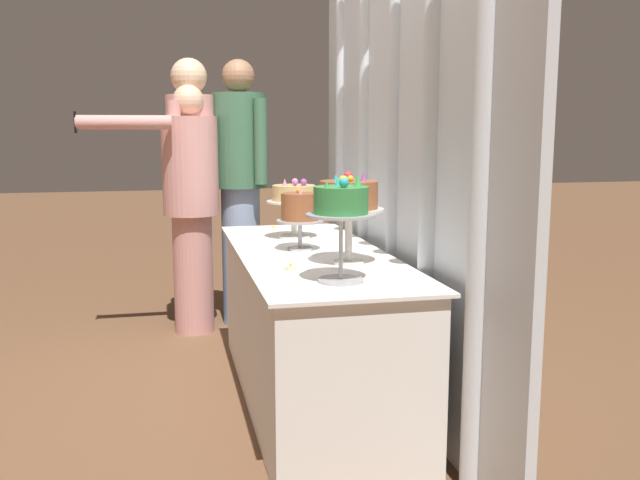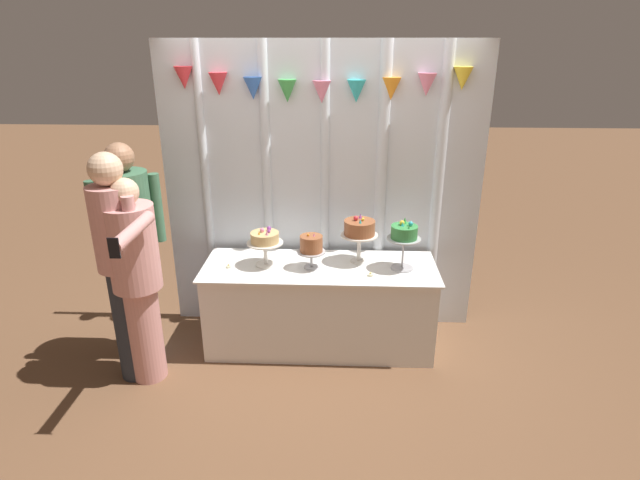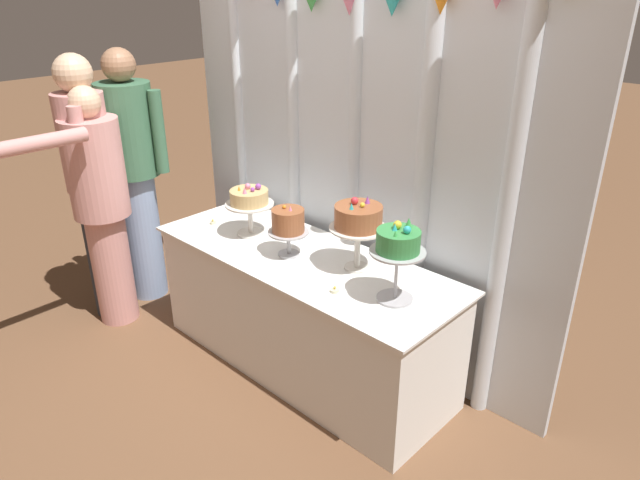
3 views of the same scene
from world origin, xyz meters
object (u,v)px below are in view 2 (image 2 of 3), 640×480
Objects in this scene: cake_display_rightmost at (404,235)px; guest_man_pink_jacket at (132,245)px; cake_display_midleft at (311,245)px; cake_display_midright at (359,230)px; cake_table at (320,306)px; guest_girl_blue_dress at (136,276)px; cake_display_leftmost at (265,240)px; tealight_far_left at (229,267)px; tealight_near_left at (370,275)px; guest_man_dark_suit at (120,259)px.

guest_man_pink_jacket reaches higher than cake_display_rightmost.
cake_display_midright reaches higher than cake_display_midleft.
cake_table is 1.20× the size of guest_girl_blue_dress.
cake_display_midright is 0.36m from cake_display_rightmost.
cake_display_leftmost is 0.38m from cake_display_midleft.
cake_table is at bearing 178.10° from cake_display_rightmost.
cake_display_rightmost is at bearing -1.16° from cake_display_leftmost.
cake_display_midleft is at bearing -159.94° from cake_display_midright.
cake_table is 4.76× the size of cake_display_midright.
cake_display_rightmost is 1.42m from tealight_far_left.
cake_display_leftmost is 0.88m from tealight_near_left.
cake_display_midleft is 0.17× the size of guest_man_dark_suit.
cake_display_leftmost reaches higher than cake_table.
cake_display_midleft is 1.42m from guest_man_dark_suit.
guest_man_pink_jacket is at bearing -173.06° from cake_table.
cake_display_midleft reaches higher than tealight_near_left.
cake_table is at bearing 157.01° from tealight_near_left.
cake_display_midright is 1.78m from guest_man_pink_jacket.
guest_man_pink_jacket is 1.00× the size of guest_man_dark_suit.
cake_display_midleft is 0.42m from cake_display_midright.
tealight_far_left reaches higher than cake_table.
guest_man_pink_jacket is at bearing 114.12° from guest_girl_blue_dress.
guest_man_pink_jacket is at bearing 96.81° from guest_man_dark_suit.
guest_girl_blue_dress is (-1.29, -0.51, 0.50)m from cake_table.
tealight_far_left is at bearing -170.98° from cake_display_midright.
cake_display_rightmost is at bearing -19.52° from cake_display_midright.
cake_display_leftmost is at bearing -172.48° from cake_display_midright.
cake_display_leftmost is 0.36m from tealight_far_left.
cake_display_midleft is 0.69m from tealight_far_left.
tealight_far_left is at bearing -167.18° from cake_display_leftmost.
guest_man_pink_jacket is (-1.01, -0.18, 0.01)m from cake_display_leftmost.
tealight_near_left is (0.84, -0.17, -0.21)m from cake_display_leftmost.
cake_display_midright is 1.09m from tealight_far_left.
guest_girl_blue_dress is (-0.56, -0.45, 0.12)m from tealight_far_left.
guest_man_dark_suit is at bearing -161.32° from cake_display_midleft.
guest_girl_blue_dress is (-1.69, -0.34, 0.12)m from tealight_near_left.
tealight_near_left is (1.13, -0.10, -0.00)m from tealight_far_left.
guest_man_pink_jacket reaches higher than tealight_far_left.
guest_man_pink_jacket reaches higher than guest_man_dark_suit.
guest_girl_blue_dress reaches higher than cake_table.
tealight_far_left is 0.76m from guest_man_pink_jacket.
guest_man_pink_jacket is 0.32m from guest_man_dark_suit.
cake_display_rightmost is at bearing 12.84° from guest_man_dark_suit.
guest_girl_blue_dress is at bearing -158.96° from cake_display_midleft.
cake_display_rightmost reaches higher than cake_display_leftmost.
tealight_far_left is at bearing -174.82° from cake_table.
tealight_far_left is 1.14m from tealight_near_left.
guest_girl_blue_dress reaches higher than cake_display_midright.
cake_display_midleft is 0.17× the size of guest_man_pink_jacket.
tealight_near_left is (0.47, -0.13, -0.18)m from cake_display_midleft.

